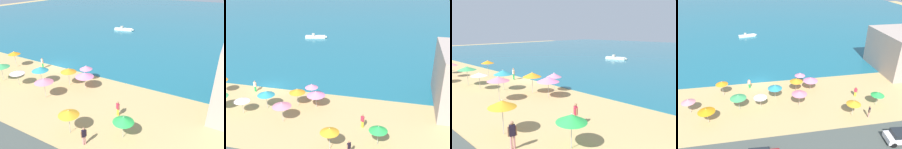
% 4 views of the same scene
% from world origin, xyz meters
% --- Properties ---
extents(ground_plane, '(160.00, 160.00, 0.00)m').
position_xyz_m(ground_plane, '(0.00, 0.00, 0.00)').
color(ground_plane, tan).
extents(sea, '(150.00, 110.00, 0.05)m').
position_xyz_m(sea, '(0.00, 55.00, 0.03)').
color(sea, '#1C6277').
rests_on(sea, ground_plane).
extents(beach_umbrella_3, '(2.25, 2.25, 2.59)m').
position_xyz_m(beach_umbrella_3, '(5.69, -8.15, 2.29)').
color(beach_umbrella_3, '#B2B2B7').
rests_on(beach_umbrella_3, ground_plane).
extents(beach_umbrella_4, '(1.94, 1.94, 2.11)m').
position_xyz_m(beach_umbrella_4, '(0.07, -7.47, 1.85)').
color(beach_umbrella_4, '#B2B2B7').
rests_on(beach_umbrella_4, ground_plane).
extents(beach_umbrella_6, '(2.38, 2.38, 2.33)m').
position_xyz_m(beach_umbrella_6, '(8.47, -3.93, 1.99)').
color(beach_umbrella_6, '#B2B2B7').
rests_on(beach_umbrella_6, ground_plane).
extents(beach_umbrella_8, '(1.78, 1.78, 2.24)m').
position_xyz_m(beach_umbrella_8, '(7.17, -1.80, 1.93)').
color(beach_umbrella_8, '#B2B2B7').
rests_on(beach_umbrella_8, ground_plane).
extents(beach_umbrella_9, '(1.97, 1.97, 2.52)m').
position_xyz_m(beach_umbrella_9, '(12.41, -11.76, 2.21)').
color(beach_umbrella_9, '#B2B2B7').
rests_on(beach_umbrella_9, ground_plane).
extents(beach_umbrella_11, '(1.94, 1.94, 2.27)m').
position_xyz_m(beach_umbrella_11, '(17.04, -9.90, 1.95)').
color(beach_umbrella_11, '#B2B2B7').
rests_on(beach_umbrella_11, ground_plane).
extents(beach_umbrella_12, '(2.09, 2.09, 2.49)m').
position_xyz_m(beach_umbrella_12, '(6.02, -4.12, 2.17)').
color(beach_umbrella_12, '#B2B2B7').
rests_on(beach_umbrella_12, ground_plane).
extents(beach_umbrella_13, '(2.20, 2.20, 2.50)m').
position_xyz_m(beach_umbrella_13, '(2.40, -5.63, 2.16)').
color(beach_umbrella_13, '#B2B2B7').
rests_on(beach_umbrella_13, ground_plane).
extents(bather_0, '(0.36, 0.52, 1.81)m').
position_xyz_m(bather_0, '(14.52, -12.41, 1.02)').
color(bather_0, tan).
rests_on(bather_0, ground_plane).
extents(bather_3, '(0.56, 0.29, 1.68)m').
position_xyz_m(bather_3, '(-1.51, -1.60, 0.94)').
color(bather_3, green).
rests_on(bather_3, ground_plane).
extents(bather_4, '(0.50, 0.38, 1.70)m').
position_xyz_m(bather_4, '(15.02, -7.13, 0.96)').
color(bather_4, yellow).
rests_on(bather_4, ground_plane).
extents(skiff_nearshore, '(5.20, 2.35, 1.10)m').
position_xyz_m(skiff_nearshore, '(-1.87, 27.66, 0.37)').
color(skiff_nearshore, silver).
rests_on(skiff_nearshore, sea).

